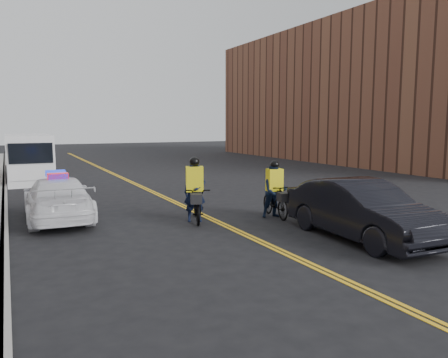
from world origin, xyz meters
name	(u,v)px	position (x,y,z in m)	size (l,w,h in m)	color
ground	(245,235)	(0.00, 0.00, 0.00)	(120.00, 120.00, 0.00)	black
center_line_left	(155,194)	(-0.08, 8.00, 0.01)	(0.10, 60.00, 0.01)	yellow
center_line_right	(158,193)	(0.08, 8.00, 0.01)	(0.10, 60.00, 0.01)	yellow
curb	(5,203)	(-6.00, 8.00, 0.07)	(0.20, 60.00, 0.15)	gray
building_across	(367,95)	(22.00, 18.00, 5.50)	(12.00, 30.00, 11.00)	brown
police_cruiser	(58,198)	(-4.44, 4.29, 0.70)	(2.06, 4.84, 1.55)	white
dark_sedan	(361,210)	(2.53, -1.82, 0.79)	(1.68, 4.81, 1.59)	black
cargo_van	(29,159)	(-4.79, 15.07, 1.22)	(2.33, 5.96, 2.49)	white
cyclist_near	(195,199)	(-0.59, 2.17, 0.71)	(1.37, 2.21, 2.04)	black
cyclist_far	(274,195)	(1.97, 1.53, 0.75)	(0.93, 1.92, 1.89)	black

